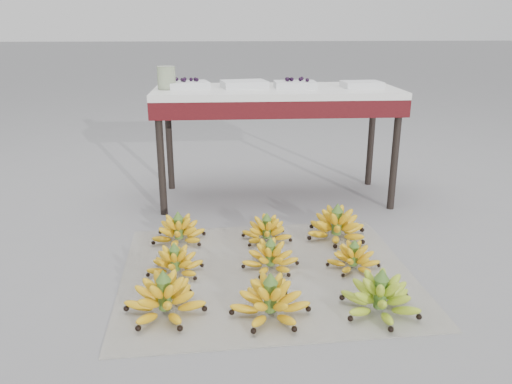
{
  "coord_description": "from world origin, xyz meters",
  "views": [
    {
      "loc": [
        -0.19,
        -2.01,
        1.04
      ],
      "look_at": [
        -0.04,
        0.21,
        0.28
      ],
      "focal_mm": 35.0,
      "sensor_mm": 36.0,
      "label": 1
    }
  ],
  "objects": [
    {
      "name": "bunch_back_left",
      "position": [
        -0.42,
        0.29,
        0.06
      ],
      "size": [
        0.32,
        0.32,
        0.16
      ],
      "rotation": [
        0.0,
        0.0,
        0.22
      ],
      "color": "yellow",
      "rests_on": "newspaper_mat"
    },
    {
      "name": "bunch_front_right",
      "position": [
        0.38,
        -0.4,
        0.07
      ],
      "size": [
        0.33,
        0.33,
        0.18
      ],
      "rotation": [
        0.0,
        0.0,
        0.13
      ],
      "color": "#8CB625",
      "rests_on": "newspaper_mat"
    },
    {
      "name": "tray_far_left",
      "position": [
        -0.39,
        0.96,
        0.7
      ],
      "size": [
        0.26,
        0.21,
        0.06
      ],
      "color": "silver",
      "rests_on": "vendor_table"
    },
    {
      "name": "ground",
      "position": [
        0.0,
        0.0,
        0.0
      ],
      "size": [
        60.0,
        60.0,
        0.0
      ],
      "primitive_type": "plane",
      "color": "gray",
      "rests_on": "ground"
    },
    {
      "name": "glass_jar",
      "position": [
        -0.5,
        0.91,
        0.75
      ],
      "size": [
        0.11,
        0.11,
        0.13
      ],
      "primitive_type": "cylinder",
      "rotation": [
        0.0,
        0.0,
        -0.05
      ],
      "color": "beige",
      "rests_on": "vendor_table"
    },
    {
      "name": "bunch_back_center",
      "position": [
        0.02,
        0.27,
        0.06
      ],
      "size": [
        0.31,
        0.31,
        0.15
      ],
      "rotation": [
        0.0,
        0.0,
        0.27
      ],
      "color": "yellow",
      "rests_on": "newspaper_mat"
    },
    {
      "name": "tray_left",
      "position": [
        -0.06,
        0.95,
        0.7
      ],
      "size": [
        0.29,
        0.23,
        0.04
      ],
      "color": "silver",
      "rests_on": "vendor_table"
    },
    {
      "name": "bunch_front_center",
      "position": [
        -0.03,
        -0.4,
        0.07
      ],
      "size": [
        0.38,
        0.38,
        0.18
      ],
      "rotation": [
        0.0,
        0.0,
        -0.36
      ],
      "color": "yellow",
      "rests_on": "newspaper_mat"
    },
    {
      "name": "tray_far_right",
      "position": [
        0.63,
        0.91,
        0.7
      ],
      "size": [
        0.23,
        0.18,
        0.04
      ],
      "color": "silver",
      "rests_on": "vendor_table"
    },
    {
      "name": "bunch_mid_right",
      "position": [
        0.37,
        -0.05,
        0.05
      ],
      "size": [
        0.28,
        0.28,
        0.14
      ],
      "rotation": [
        0.0,
        0.0,
        -0.27
      ],
      "color": "yellow",
      "rests_on": "newspaper_mat"
    },
    {
      "name": "bunch_mid_center",
      "position": [
        0.01,
        -0.02,
        0.06
      ],
      "size": [
        0.3,
        0.3,
        0.15
      ],
      "rotation": [
        0.0,
        0.0,
        -0.23
      ],
      "color": "yellow",
      "rests_on": "newspaper_mat"
    },
    {
      "name": "tray_right",
      "position": [
        0.24,
        0.92,
        0.7
      ],
      "size": [
        0.24,
        0.17,
        0.06
      ],
      "color": "silver",
      "rests_on": "vendor_table"
    },
    {
      "name": "bunch_mid_left",
      "position": [
        -0.41,
        -0.05,
        0.06
      ],
      "size": [
        0.26,
        0.26,
        0.15
      ],
      "rotation": [
        0.0,
        0.0,
        0.07
      ],
      "color": "yellow",
      "rests_on": "newspaper_mat"
    },
    {
      "name": "vendor_table",
      "position": [
        0.13,
        0.93,
        0.6
      ],
      "size": [
        1.42,
        0.57,
        0.68
      ],
      "color": "black",
      "rests_on": "ground"
    },
    {
      "name": "bunch_back_right",
      "position": [
        0.37,
        0.28,
        0.07
      ],
      "size": [
        0.34,
        0.34,
        0.19
      ],
      "rotation": [
        0.0,
        0.0,
        -0.12
      ],
      "color": "yellow",
      "rests_on": "newspaper_mat"
    },
    {
      "name": "bunch_front_left",
      "position": [
        -0.42,
        -0.36,
        0.07
      ],
      "size": [
        0.38,
        0.38,
        0.18
      ],
      "rotation": [
        0.0,
        0.0,
        -0.31
      ],
      "color": "yellow",
      "rests_on": "newspaper_mat"
    },
    {
      "name": "newspaper_mat",
      "position": [
        -0.01,
        -0.06,
        0.0
      ],
      "size": [
        1.3,
        1.11,
        0.01
      ],
      "primitive_type": "cube",
      "rotation": [
        0.0,
        0.0,
        0.05
      ],
      "color": "silver",
      "rests_on": "ground"
    }
  ]
}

